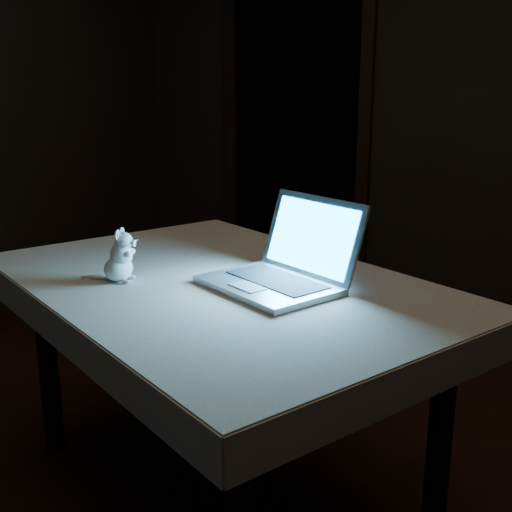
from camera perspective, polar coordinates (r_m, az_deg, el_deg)
The scene contains 6 objects.
back_wall at distance 4.07m, azimuth 18.38°, elevation 14.54°, with size 4.50×0.04×2.60m, color black.
doorway at distance 4.41m, azimuth 3.61°, elevation 12.19°, with size 1.06×0.36×2.13m, color black, non-canonical shape.
table at distance 2.04m, azimuth -3.22°, elevation -12.02°, with size 1.34×0.86×0.72m, color black, non-canonical shape.
tablecloth at distance 1.89m, azimuth -5.27°, elevation -3.84°, with size 1.44×0.96×0.10m, color beige, non-canonical shape.
laptop at distance 1.78m, azimuth 1.10°, elevation 0.96°, with size 0.37×0.33×0.25m, color #A5A5A9, non-canonical shape.
plush_mouse at distance 1.91m, azimuth -12.20°, elevation 0.06°, with size 0.11×0.11×0.16m, color white, non-canonical shape.
Camera 1 is at (0.71, -1.51, 1.29)m, focal length 45.00 mm.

